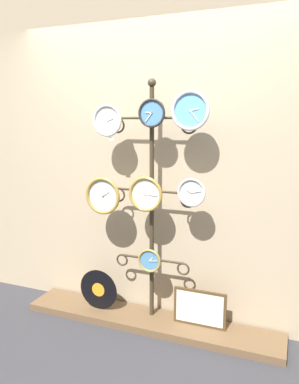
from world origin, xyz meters
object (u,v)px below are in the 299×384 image
display_stand (152,248)px  clock_middle_right (192,192)px  clock_top_right (190,111)px  clock_middle_center (146,194)px  clock_bottom_center (150,261)px  clock_top_left (107,121)px  vinyl_record (98,290)px  clock_top_center (152,113)px  clock_middle_left (103,196)px  picture_frame (200,308)px

display_stand → clock_middle_right: bearing=-14.4°
clock_top_right → clock_middle_center: (-0.35, -0.01, -0.64)m
clock_bottom_center → display_stand: bearing=100.4°
clock_top_left → clock_middle_center: bearing=-0.8°
vinyl_record → clock_middle_center: bearing=-2.6°
clock_top_right → clock_middle_right: (0.02, 0.00, -0.60)m
clock_top_center → vinyl_record: (-0.51, 0.01, -1.51)m
clock_top_left → vinyl_record: (-0.13, 0.02, -1.46)m
display_stand → clock_middle_center: 0.48m
clock_middle_left → clock_bottom_center: (0.40, 0.02, -0.51)m
display_stand → vinyl_record: display_stand is taller
clock_top_center → clock_bottom_center: size_ratio=1.10×
display_stand → picture_frame: bearing=-3.8°
clock_bottom_center → clock_middle_right: bearing=-0.4°
clock_top_center → clock_middle_left: (-0.42, -0.02, -0.66)m
clock_top_left → picture_frame: (0.76, 0.07, -1.48)m
display_stand → picture_frame: size_ratio=4.71×
clock_top_center → clock_bottom_center: (-0.02, -0.00, -1.17)m
clock_top_left → picture_frame: 1.67m
clock_top_center → clock_bottom_center: bearing=-178.9°
clock_top_center → vinyl_record: bearing=179.0°
display_stand → clock_top_center: 1.10m
clock_top_left → clock_middle_left: size_ratio=0.81×
clock_top_left → clock_middle_left: bearing=-159.7°
clock_top_left → clock_top_right: size_ratio=0.88×
clock_bottom_center → vinyl_record: clock_bottom_center is taller
clock_top_left → clock_bottom_center: clock_top_left is taller
clock_top_center → clock_middle_center: size_ratio=0.77×
display_stand → clock_middle_left: display_stand is taller
clock_middle_center → picture_frame: (0.44, 0.07, -0.92)m
clock_top_left → display_stand: bearing=15.8°
clock_middle_left → clock_middle_right: (0.74, 0.02, 0.08)m
clock_middle_right → clock_bottom_center: clock_middle_right is taller
clock_bottom_center → clock_middle_center: bearing=-157.9°
clock_middle_center → display_stand: bearing=83.3°
clock_middle_left → clock_middle_right: bearing=1.7°
clock_middle_right → vinyl_record: bearing=179.2°
clock_top_left → clock_middle_right: size_ratio=1.16×
clock_top_center → clock_top_right: 0.30m
clock_bottom_center → vinyl_record: 0.59m
clock_middle_left → clock_middle_center: bearing=1.9°
display_stand → clock_middle_center: (-0.01, -0.10, 0.47)m
clock_middle_left → clock_middle_right: 0.75m
clock_top_right → picture_frame: size_ratio=0.68×
clock_top_center → clock_bottom_center: clock_top_center is taller
clock_top_right → clock_middle_left: (-0.72, -0.02, -0.67)m
display_stand → clock_bottom_center: display_stand is taller
display_stand → clock_bottom_center: 0.12m
clock_middle_right → clock_middle_left: bearing=-178.3°
clock_middle_left → clock_middle_right: clock_middle_right is taller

